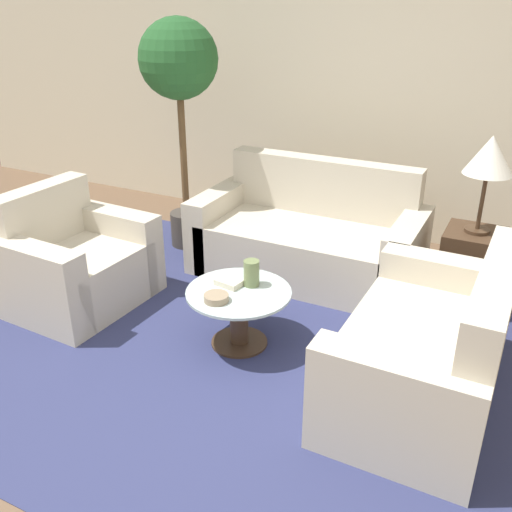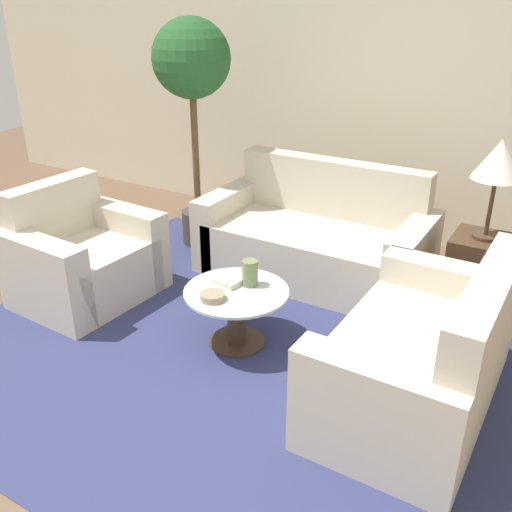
{
  "view_description": "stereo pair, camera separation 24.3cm",
  "coord_description": "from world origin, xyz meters",
  "px_view_note": "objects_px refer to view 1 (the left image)",
  "views": [
    {
      "loc": [
        1.52,
        -2.11,
        2.16
      ],
      "look_at": [
        -0.05,
        0.99,
        0.55
      ],
      "focal_mm": 40.0,
      "sensor_mm": 36.0,
      "label": 1
    },
    {
      "loc": [
        1.74,
        -2.0,
        2.16
      ],
      "look_at": [
        -0.05,
        0.99,
        0.55
      ],
      "focal_mm": 40.0,
      "sensor_mm": 36.0,
      "label": 2
    }
  ],
  "objects_px": {
    "sofa_main": "(310,239)",
    "vase": "(251,273)",
    "armchair": "(74,265)",
    "bowl": "(216,298)",
    "book_stack": "(229,283)",
    "coffee_table": "(239,310)",
    "potted_plant": "(179,77)",
    "table_lamp": "(490,158)",
    "loveseat": "(434,355)"
  },
  "relations": [
    {
      "from": "sofa_main",
      "to": "vase",
      "type": "distance_m",
      "value": 1.15
    },
    {
      "from": "armchair",
      "to": "bowl",
      "type": "xyz_separation_m",
      "value": [
        1.33,
        -0.15,
        0.13
      ]
    },
    {
      "from": "armchair",
      "to": "bowl",
      "type": "height_order",
      "value": "armchair"
    },
    {
      "from": "vase",
      "to": "book_stack",
      "type": "relative_size",
      "value": 0.95
    },
    {
      "from": "sofa_main",
      "to": "coffee_table",
      "type": "bearing_deg",
      "value": -90.02
    },
    {
      "from": "potted_plant",
      "to": "table_lamp",
      "type": "bearing_deg",
      "value": -0.11
    },
    {
      "from": "loveseat",
      "to": "coffee_table",
      "type": "height_order",
      "value": "loveseat"
    },
    {
      "from": "table_lamp",
      "to": "coffee_table",
      "type": "bearing_deg",
      "value": -135.48
    },
    {
      "from": "armchair",
      "to": "book_stack",
      "type": "height_order",
      "value": "armchair"
    },
    {
      "from": "book_stack",
      "to": "armchair",
      "type": "bearing_deg",
      "value": -168.07
    },
    {
      "from": "loveseat",
      "to": "sofa_main",
      "type": "bearing_deg",
      "value": -133.89
    },
    {
      "from": "armchair",
      "to": "vase",
      "type": "relative_size",
      "value": 5.83
    },
    {
      "from": "table_lamp",
      "to": "vase",
      "type": "bearing_deg",
      "value": -137.29
    },
    {
      "from": "coffee_table",
      "to": "potted_plant",
      "type": "relative_size",
      "value": 0.35
    },
    {
      "from": "sofa_main",
      "to": "book_stack",
      "type": "distance_m",
      "value": 1.21
    },
    {
      "from": "loveseat",
      "to": "book_stack",
      "type": "bearing_deg",
      "value": -90.86
    },
    {
      "from": "sofa_main",
      "to": "armchair",
      "type": "relative_size",
      "value": 1.78
    },
    {
      "from": "table_lamp",
      "to": "sofa_main",
      "type": "bearing_deg",
      "value": -179.41
    },
    {
      "from": "potted_plant",
      "to": "vase",
      "type": "xyz_separation_m",
      "value": [
        1.27,
        -1.15,
        -1.03
      ]
    },
    {
      "from": "sofa_main",
      "to": "vase",
      "type": "relative_size",
      "value": 10.37
    },
    {
      "from": "vase",
      "to": "loveseat",
      "type": "bearing_deg",
      "value": -5.08
    },
    {
      "from": "potted_plant",
      "to": "vase",
      "type": "bearing_deg",
      "value": -42.21
    },
    {
      "from": "potted_plant",
      "to": "bowl",
      "type": "xyz_separation_m",
      "value": [
        1.17,
        -1.44,
        -1.09
      ]
    },
    {
      "from": "coffee_table",
      "to": "table_lamp",
      "type": "xyz_separation_m",
      "value": [
        1.28,
        1.25,
        0.88
      ]
    },
    {
      "from": "armchair",
      "to": "table_lamp",
      "type": "bearing_deg",
      "value": -61.6
    },
    {
      "from": "sofa_main",
      "to": "loveseat",
      "type": "relative_size",
      "value": 1.26
    },
    {
      "from": "table_lamp",
      "to": "potted_plant",
      "type": "relative_size",
      "value": 0.35
    },
    {
      "from": "bowl",
      "to": "book_stack",
      "type": "distance_m",
      "value": 0.22
    },
    {
      "from": "table_lamp",
      "to": "armchair",
      "type": "bearing_deg",
      "value": -154.28
    },
    {
      "from": "table_lamp",
      "to": "vase",
      "type": "xyz_separation_m",
      "value": [
        -1.24,
        -1.14,
        -0.65
      ]
    },
    {
      "from": "sofa_main",
      "to": "potted_plant",
      "type": "height_order",
      "value": "potted_plant"
    },
    {
      "from": "table_lamp",
      "to": "bowl",
      "type": "bearing_deg",
      "value": -133.0
    },
    {
      "from": "armchair",
      "to": "book_stack",
      "type": "relative_size",
      "value": 5.57
    },
    {
      "from": "sofa_main",
      "to": "coffee_table",
      "type": "height_order",
      "value": "sofa_main"
    },
    {
      "from": "loveseat",
      "to": "vase",
      "type": "bearing_deg",
      "value": -94.35
    },
    {
      "from": "sofa_main",
      "to": "loveseat",
      "type": "height_order",
      "value": "sofa_main"
    },
    {
      "from": "table_lamp",
      "to": "vase",
      "type": "height_order",
      "value": "table_lamp"
    },
    {
      "from": "vase",
      "to": "sofa_main",
      "type": "bearing_deg",
      "value": 91.86
    },
    {
      "from": "bowl",
      "to": "sofa_main",
      "type": "bearing_deg",
      "value": 87.5
    },
    {
      "from": "table_lamp",
      "to": "book_stack",
      "type": "relative_size",
      "value": 3.77
    },
    {
      "from": "armchair",
      "to": "table_lamp",
      "type": "xyz_separation_m",
      "value": [
        2.67,
        1.29,
        0.84
      ]
    },
    {
      "from": "potted_plant",
      "to": "bowl",
      "type": "height_order",
      "value": "potted_plant"
    },
    {
      "from": "coffee_table",
      "to": "bowl",
      "type": "height_order",
      "value": "bowl"
    },
    {
      "from": "sofa_main",
      "to": "potted_plant",
      "type": "relative_size",
      "value": 0.92
    },
    {
      "from": "bowl",
      "to": "coffee_table",
      "type": "bearing_deg",
      "value": 71.07
    },
    {
      "from": "loveseat",
      "to": "bowl",
      "type": "distance_m",
      "value": 1.34
    },
    {
      "from": "sofa_main",
      "to": "bowl",
      "type": "xyz_separation_m",
      "value": [
        -0.06,
        -1.42,
        0.13
      ]
    },
    {
      "from": "sofa_main",
      "to": "table_lamp",
      "type": "height_order",
      "value": "table_lamp"
    },
    {
      "from": "coffee_table",
      "to": "book_stack",
      "type": "relative_size",
      "value": 3.73
    },
    {
      "from": "bowl",
      "to": "book_stack",
      "type": "xyz_separation_m",
      "value": [
        -0.03,
        0.22,
        -0.0
      ]
    }
  ]
}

